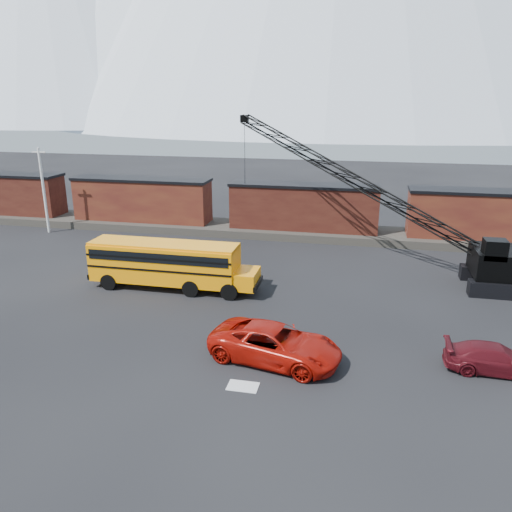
{
  "coord_description": "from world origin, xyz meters",
  "views": [
    {
      "loc": [
        5.22,
        -23.04,
        12.52
      ],
      "look_at": [
        -1.02,
        5.82,
        3.0
      ],
      "focal_mm": 35.0,
      "sensor_mm": 36.0,
      "label": 1
    }
  ],
  "objects_px": {
    "red_pickup": "(275,344)",
    "maroon_suv": "(495,359)",
    "school_bus": "(169,263)",
    "crawler_crane": "(349,178)"
  },
  "relations": [
    {
      "from": "crawler_crane",
      "to": "maroon_suv",
      "type": "bearing_deg",
      "value": -64.66
    },
    {
      "from": "school_bus",
      "to": "maroon_suv",
      "type": "height_order",
      "value": "school_bus"
    },
    {
      "from": "maroon_suv",
      "to": "crawler_crane",
      "type": "relative_size",
      "value": 0.19
    },
    {
      "from": "school_bus",
      "to": "red_pickup",
      "type": "relative_size",
      "value": 1.79
    },
    {
      "from": "maroon_suv",
      "to": "school_bus",
      "type": "bearing_deg",
      "value": 70.79
    },
    {
      "from": "red_pickup",
      "to": "maroon_suv",
      "type": "distance_m",
      "value": 10.41
    },
    {
      "from": "red_pickup",
      "to": "crawler_crane",
      "type": "distance_m",
      "value": 18.54
    },
    {
      "from": "school_bus",
      "to": "crawler_crane",
      "type": "bearing_deg",
      "value": 39.62
    },
    {
      "from": "school_bus",
      "to": "maroon_suv",
      "type": "distance_m",
      "value": 20.29
    },
    {
      "from": "maroon_suv",
      "to": "red_pickup",
      "type": "bearing_deg",
      "value": 97.35
    }
  ]
}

